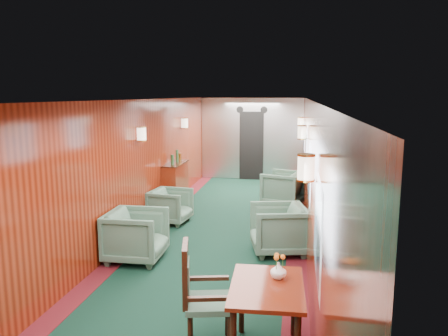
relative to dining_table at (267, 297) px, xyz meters
name	(u,v)px	position (x,y,z in m)	size (l,w,h in m)	color
room	(214,148)	(-1.07, 3.00, 1.02)	(12.00, 12.10, 2.40)	black
bulkhead	(252,139)	(-1.07, 8.91, 0.57)	(2.98, 0.17, 2.39)	silver
windows_right	(308,159)	(0.42, 3.25, 0.84)	(0.02, 8.60, 0.80)	silver
wall_sconces	(220,135)	(-1.07, 3.57, 1.18)	(2.97, 7.97, 0.25)	beige
dining_table	(267,297)	(0.00, 0.00, 0.00)	(0.72, 1.00, 0.73)	maroon
side_chair	(199,291)	(-0.67, 0.07, -0.03)	(0.56, 0.58, 1.07)	#1C4235
credenza	(175,184)	(-2.41, 5.39, -0.11)	(0.35, 1.11, 1.27)	maroon
flower_vase	(278,270)	(0.10, 0.17, 0.20)	(0.15, 0.15, 0.16)	white
armchair_left_near	(136,235)	(-2.12, 2.18, -0.23)	(0.82, 0.85, 0.77)	#1C4235
armchair_left_far	(171,206)	(-2.16, 4.16, -0.28)	(0.71, 0.73, 0.67)	#1C4235
armchair_right_near	(278,229)	(-0.01, 2.85, -0.23)	(0.82, 0.85, 0.77)	#1C4235
armchair_right_far	(283,188)	(-0.04, 5.92, -0.22)	(0.83, 0.85, 0.77)	#1C4235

